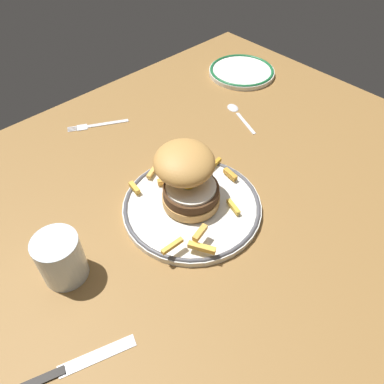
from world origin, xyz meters
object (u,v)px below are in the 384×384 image
water_glass (62,260)px  spoon (236,110)px  fork (96,125)px  knife (61,371)px  dinner_plate (192,206)px  side_plate (242,71)px  burger (187,176)px

water_glass → spoon: 56.06cm
fork → knife: bearing=-128.1°
dinner_plate → knife: dinner_plate is taller
water_glass → side_plate: bearing=18.5°
dinner_plate → spoon: bearing=28.1°
dinner_plate → water_glass: bearing=171.0°
burger → fork: (1.02, 33.15, -6.94)cm
dinner_plate → side_plate: bearing=31.2°
fork → spoon: size_ratio=1.03×
water_glass → fork: water_glass is taller
spoon → dinner_plate: bearing=-151.9°
side_plate → spoon: side_plate is taller
dinner_plate → knife: size_ratio=1.50×
fork → knife: 56.01cm
dinner_plate → side_plate: (44.83, 27.18, -0.00)cm
side_plate → spoon: bearing=-143.0°
side_plate → knife: size_ratio=1.05×
burger → water_glass: 25.34cm
fork → dinner_plate: bearing=-92.3°
water_glass → side_plate: water_glass is taller
fork → water_glass: bearing=-130.1°
dinner_plate → fork: (1.40, 34.79, -0.66)cm
fork → side_plate: bearing=-9.9°
burger → fork: bearing=88.2°
dinner_plate → spoon: 34.00cm
burger → knife: bearing=-162.0°
knife → spoon: spoon is taller
burger → water_glass: (-25.01, 2.23, -3.41)cm
side_plate → dinner_plate: bearing=-148.8°
fork → knife: size_ratio=0.76×
fork → spoon: 34.21cm
dinner_plate → burger: 6.50cm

